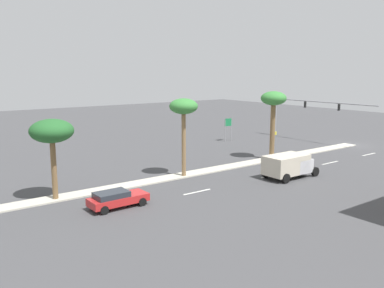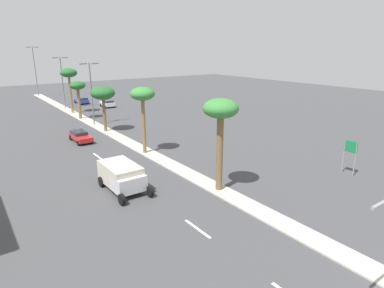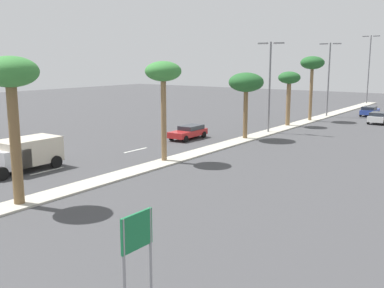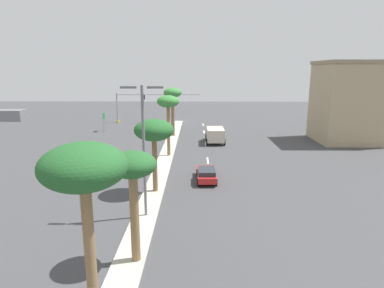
# 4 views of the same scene
# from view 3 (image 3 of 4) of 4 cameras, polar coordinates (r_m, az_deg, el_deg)

# --- Properties ---
(ground_plane) EXTENTS (160.00, 160.00, 0.00)m
(ground_plane) POSITION_cam_3_polar(r_m,az_deg,el_deg) (38.82, 2.12, -0.80)
(ground_plane) COLOR #424244
(median_curb) EXTENTS (1.80, 87.81, 0.12)m
(median_curb) POSITION_cam_3_polar(r_m,az_deg,el_deg) (47.14, 8.65, 1.18)
(median_curb) COLOR #B7B2A3
(median_curb) RESTS_ON ground
(lane_stripe_outboard) EXTENTS (0.20, 2.80, 0.01)m
(lane_stripe_outboard) POSITION_cam_3_polar(r_m,az_deg,el_deg) (33.17, -17.81, -3.26)
(lane_stripe_outboard) COLOR silver
(lane_stripe_outboard) RESTS_ON ground
(lane_stripe_right) EXTENTS (0.20, 2.80, 0.01)m
(lane_stripe_right) POSITION_cam_3_polar(r_m,az_deg,el_deg) (39.12, -7.13, -0.78)
(lane_stripe_right) COLOR silver
(lane_stripe_right) RESTS_ON ground
(directional_road_sign) EXTENTS (0.10, 1.27, 3.31)m
(directional_road_sign) POSITION_cam_3_polar(r_m,az_deg,el_deg) (13.53, -6.94, -12.49)
(directional_road_sign) COLOR gray
(directional_road_sign) RESTS_ON ground
(palm_tree_outboard) EXTENTS (2.88, 2.88, 7.73)m
(palm_tree_outboard) POSITION_cam_3_polar(r_m,az_deg,el_deg) (24.88, -21.93, 7.36)
(palm_tree_outboard) COLOR brown
(palm_tree_outboard) RESTS_ON median_curb
(palm_tree_trailing) EXTENTS (2.70, 2.70, 7.45)m
(palm_tree_trailing) POSITION_cam_3_polar(r_m,az_deg,el_deg) (33.71, -3.65, 8.64)
(palm_tree_trailing) COLOR olive
(palm_tree_trailing) RESTS_ON median_curb
(palm_tree_far) EXTENTS (3.37, 3.37, 6.35)m
(palm_tree_far) POSITION_cam_3_polar(r_m,az_deg,el_deg) (43.97, 6.85, 7.60)
(palm_tree_far) COLOR brown
(palm_tree_far) RESTS_ON median_curb
(palm_tree_rear) EXTENTS (2.55, 2.55, 6.23)m
(palm_tree_rear) POSITION_cam_3_polar(r_m,az_deg,el_deg) (53.71, 12.17, 7.82)
(palm_tree_rear) COLOR olive
(palm_tree_rear) RESTS_ON median_curb
(palm_tree_near) EXTENTS (2.95, 2.95, 8.01)m
(palm_tree_near) POSITION_cam_3_polar(r_m,az_deg,el_deg) (59.02, 14.96, 9.63)
(palm_tree_near) COLOR olive
(palm_tree_near) RESTS_ON median_curb
(street_lamp_leading) EXTENTS (2.90, 0.24, 9.38)m
(street_lamp_leading) POSITION_cam_3_polar(r_m,az_deg,el_deg) (48.32, 9.79, 8.04)
(street_lamp_leading) COLOR slate
(street_lamp_leading) RESTS_ON median_curb
(street_lamp_front) EXTENTS (2.90, 0.24, 9.82)m
(street_lamp_front) POSITION_cam_3_polar(r_m,az_deg,el_deg) (64.25, 16.89, 8.52)
(street_lamp_front) COLOR slate
(street_lamp_front) RESTS_ON median_curb
(street_lamp_near) EXTENTS (2.90, 0.24, 11.74)m
(street_lamp_near) POSITION_cam_3_polar(r_m,az_deg,el_deg) (85.64, 21.47, 9.31)
(street_lamp_near) COLOR slate
(street_lamp_near) RESTS_ON median_curb
(sedan_blue_outboard) EXTENTS (2.14, 4.29, 1.36)m
(sedan_blue_outboard) POSITION_cam_3_polar(r_m,az_deg,el_deg) (67.28, 21.52, 3.93)
(sedan_blue_outboard) COLOR #2D47AD
(sedan_blue_outboard) RESTS_ON ground
(sedan_white_front) EXTENTS (2.03, 3.96, 1.43)m
(sedan_white_front) POSITION_cam_3_polar(r_m,az_deg,el_deg) (59.63, 22.55, 3.13)
(sedan_white_front) COLOR silver
(sedan_white_front) RESTS_ON ground
(sedan_red_near) EXTENTS (1.94, 4.49, 1.30)m
(sedan_red_near) POSITION_cam_3_polar(r_m,az_deg,el_deg) (44.30, -0.42, 1.56)
(sedan_red_near) COLOR red
(sedan_red_near) RESTS_ON ground
(box_truck) EXTENTS (2.74, 5.47, 2.23)m
(box_truck) POSITION_cam_3_polar(r_m,az_deg,el_deg) (33.58, -20.57, -1.09)
(box_truck) COLOR silver
(box_truck) RESTS_ON ground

